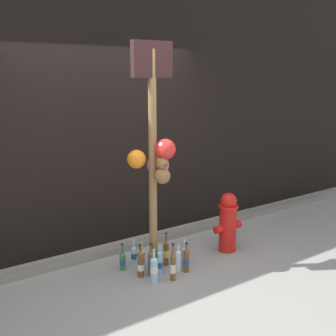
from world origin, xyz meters
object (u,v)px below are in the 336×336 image
bottle_4 (142,258)px  bottle_0 (123,260)px  fire_hydrant (228,222)px  bottle_5 (166,253)px  bottle_6 (134,254)px  bottle_11 (184,256)px  bottle_7 (141,264)px  bottle_1 (154,269)px  bottle_10 (173,266)px  bottle_2 (160,262)px  bottle_8 (178,260)px  memorial_post (155,145)px  bottle_9 (151,263)px  bottle_3 (186,260)px

bottle_4 → bottle_0: bearing=152.4°
fire_hydrant → bottle_5: (-0.86, 0.09, -0.22)m
bottle_0 → bottle_6: bottle_6 is taller
bottle_6 → bottle_11: bottle_11 is taller
bottle_6 → bottle_7: bearing=-106.2°
bottle_0 → bottle_11: bottle_11 is taller
bottle_1 → bottle_7: 0.20m
bottle_10 → bottle_6: bearing=105.1°
fire_hydrant → bottle_11: fire_hydrant is taller
bottle_11 → bottle_0: bearing=152.2°
bottle_4 → bottle_2: bearing=-65.0°
bottle_2 → bottle_7: (-0.21, 0.06, 0.01)m
bottle_0 → bottle_10: (0.33, -0.52, 0.05)m
bottle_0 → fire_hydrant: bearing=-11.2°
bottle_0 → bottle_6: 0.18m
bottle_10 → bottle_7: bearing=132.9°
bottle_8 → bottle_11: bottle_11 is taller
memorial_post → bottle_9: bearing=-147.2°
bottle_1 → bottle_8: 0.37m
bottle_5 → bottle_0: bearing=159.2°
bottle_9 → bottle_10: (0.13, -0.22, 0.01)m
fire_hydrant → bottle_5: 0.90m
bottle_2 → bottle_4: bottle_2 is taller
bottle_4 → bottle_7: bottle_7 is taller
memorial_post → bottle_3: (0.27, -0.20, -1.29)m
bottle_1 → bottle_9: 0.17m
fire_hydrant → bottle_0: (-1.33, 0.26, -0.26)m
bottle_7 → bottle_9: bottle_9 is taller
bottle_2 → bottle_10: bearing=-79.4°
bottle_8 → memorial_post: bearing=143.7°
bottle_4 → bottle_9: (0.00, -0.20, 0.02)m
memorial_post → bottle_5: (0.18, 0.06, -1.28)m
fire_hydrant → bottle_3: 0.82m
fire_hydrant → bottle_8: 0.88m
bottle_0 → bottle_5: 0.50m
bottle_0 → memorial_post: bearing=-39.1°
memorial_post → bottle_8: memorial_post is taller
bottle_5 → bottle_9: bearing=-156.6°
memorial_post → bottle_11: memorial_post is taller
bottle_1 → bottle_10: bottle_10 is taller
fire_hydrant → bottle_10: (-1.00, -0.25, -0.22)m
bottle_5 → bottle_2: bearing=-142.6°
memorial_post → bottle_7: (-0.21, -0.02, -1.29)m
bottle_3 → bottle_11: same height
bottle_6 → bottle_10: bearing=-74.9°
bottle_0 → bottle_8: (0.49, -0.39, 0.02)m
bottle_5 → bottle_10: 0.37m
bottle_8 → bottle_11: 0.14m
bottle_6 → bottle_9: 0.35m
bottle_1 → bottle_7: size_ratio=1.03×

